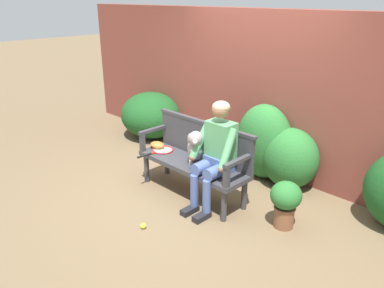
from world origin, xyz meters
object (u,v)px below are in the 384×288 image
object	(u,v)px
tennis_racket	(161,150)
baseball_glove	(157,145)
potted_plant	(286,201)
tennis_ball	(143,226)
person_seated	(216,152)
dog_on_bench	(196,147)
garden_bench	(192,167)

from	to	relation	value
tennis_racket	baseball_glove	distance (m)	0.13
potted_plant	baseball_glove	bearing A→B (deg)	-174.16
tennis_ball	potted_plant	size ratio (longest dim) A/B	0.12
person_seated	baseball_glove	xyz separation A→B (m)	(-1.09, 0.02, -0.23)
tennis_ball	tennis_racket	bearing A→B (deg)	128.82
dog_on_bench	tennis_ball	world-z (taller)	dog_on_bench
dog_on_bench	baseball_glove	size ratio (longest dim) A/B	2.21
garden_bench	tennis_racket	xyz separation A→B (m)	(-0.56, -0.03, 0.07)
garden_bench	dog_on_bench	xyz separation A→B (m)	(0.09, -0.02, 0.31)
tennis_racket	person_seated	bearing A→B (deg)	1.27
person_seated	tennis_racket	size ratio (longest dim) A/B	2.34
person_seated	potted_plant	xyz separation A→B (m)	(0.85, 0.22, -0.40)
baseball_glove	tennis_ball	bearing A→B (deg)	-56.96
tennis_racket	baseball_glove	bearing A→B (deg)	162.94
tennis_racket	potted_plant	world-z (taller)	potted_plant
garden_bench	potted_plant	xyz separation A→B (m)	(1.26, 0.20, -0.07)
tennis_racket	baseball_glove	xyz separation A→B (m)	(-0.12, 0.04, 0.04)
garden_bench	tennis_ball	bearing A→B (deg)	-79.56
baseball_glove	tennis_ball	world-z (taller)	baseball_glove
person_seated	baseball_glove	distance (m)	1.12
person_seated	tennis_ball	world-z (taller)	person_seated
garden_bench	tennis_ball	size ratio (longest dim) A/B	23.79
person_seated	potted_plant	size ratio (longest dim) A/B	2.40
person_seated	garden_bench	bearing A→B (deg)	178.25
person_seated	dog_on_bench	bearing A→B (deg)	-179.06
garden_bench	baseball_glove	world-z (taller)	baseball_glove
garden_bench	person_seated	distance (m)	0.53
baseball_glove	tennis_ball	size ratio (longest dim) A/B	3.33
potted_plant	tennis_ball	bearing A→B (deg)	-133.34
tennis_racket	tennis_ball	distance (m)	1.25
dog_on_bench	baseball_glove	world-z (taller)	dog_on_bench
baseball_glove	potted_plant	distance (m)	1.96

